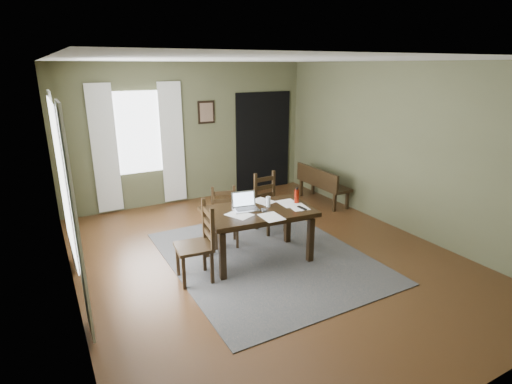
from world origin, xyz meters
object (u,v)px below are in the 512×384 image
chair_end (198,244)px  water_bottle (297,196)px  bench (321,182)px  dining_table (258,216)px  chair_back_left (225,217)px  laptop (245,205)px  chair_back_right (269,203)px

chair_end → water_bottle: bearing=100.0°
bench → dining_table: bearing=123.9°
chair_back_left → bench: size_ratio=0.70×
chair_back_left → bench: 2.62m
dining_table → laptop: 0.24m
chair_end → dining_table: bearing=103.6°
laptop → water_bottle: (0.76, -0.14, 0.05)m
dining_table → water_bottle: water_bottle is taller
chair_end → water_bottle: size_ratio=4.34×
chair_back_left → laptop: size_ratio=2.32×
chair_back_left → bench: chair_back_left is taller
bench → chair_back_right: bearing=113.5°
dining_table → chair_back_left: bearing=111.4°
chair_end → bench: 3.62m
dining_table → chair_end: (-0.94, -0.12, -0.16)m
water_bottle → laptop: bearing=169.9°
chair_end → water_bottle: 1.60m
water_bottle → chair_end: bearing=-176.4°
laptop → chair_back_left: bearing=104.9°
dining_table → bench: 2.76m
dining_table → laptop: laptop is taller
dining_table → water_bottle: (0.62, -0.02, 0.20)m
chair_end → water_bottle: chair_end is taller
dining_table → water_bottle: bearing=4.0°
bench → laptop: laptop is taller
dining_table → chair_back_right: bearing=57.0°
chair_end → chair_back_right: 1.87m
bench → water_bottle: water_bottle is taller
chair_end → chair_back_left: size_ratio=1.14×
chair_back_right → laptop: size_ratio=2.53×
laptop → chair_end: bearing=-153.4°
chair_back_right → water_bottle: size_ratio=4.14×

